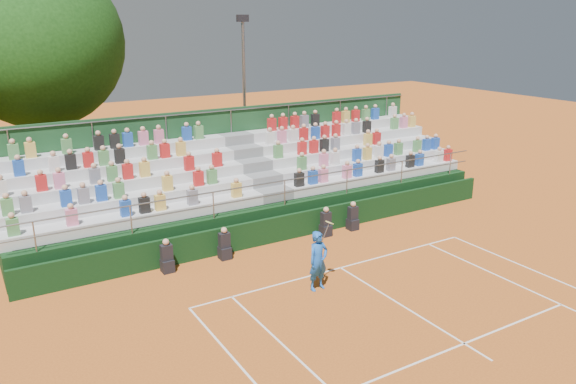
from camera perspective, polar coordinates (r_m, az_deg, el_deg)
ground at (r=19.45m, az=5.36°, el=-7.68°), size 90.00×90.00×0.00m
courtside_wall at (r=21.71m, az=0.41°, el=-3.48°), size 20.00×0.15×1.00m
line_officials at (r=20.84m, az=-1.52°, el=-4.45°), size 8.17×0.40×1.19m
grandstand at (r=24.20m, az=-3.57°, el=0.15°), size 20.00×5.20×4.40m
tennis_player at (r=17.58m, az=3.09°, el=-6.98°), size 0.91×0.54×2.22m
tree_east at (r=27.73m, az=-24.21°, el=13.69°), size 7.53×7.53×10.96m
floodlight_mast at (r=29.78m, az=-4.48°, el=10.75°), size 0.60×0.25×8.39m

